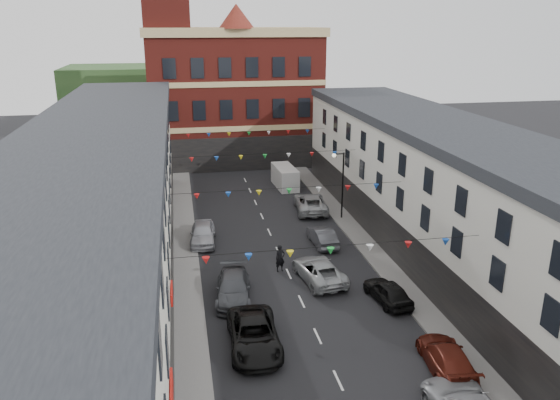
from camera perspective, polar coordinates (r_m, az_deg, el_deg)
ground at (r=34.46m, az=2.26°, el=-10.56°), size 160.00×160.00×0.00m
pavement_left at (r=35.49m, az=-9.57°, el=-9.78°), size 1.80×64.00×0.15m
pavement_right at (r=38.08m, az=11.85°, el=-7.91°), size 1.80×64.00×0.15m
terrace_left at (r=32.80m, az=-18.55°, el=-2.79°), size 8.40×56.00×10.70m
terrace_right at (r=37.59m, az=19.80°, el=-1.10°), size 8.40×56.00×9.70m
civic_building at (r=68.29m, az=-4.86°, el=10.93°), size 20.60×13.30×18.50m
clock_tower at (r=64.49m, az=-11.66°, el=16.29°), size 5.60×5.60×30.00m
distant_hill at (r=92.24m, az=-8.93°, el=10.65°), size 40.00×14.00×10.00m
street_lamp at (r=47.21m, az=6.31°, el=2.46°), size 1.10×0.36×6.00m
car_left_c at (r=29.72m, az=-2.73°, el=-13.88°), size 2.76×5.70×1.57m
car_left_d at (r=34.53m, az=-4.90°, el=-9.14°), size 2.71×5.41×1.51m
car_left_e at (r=43.17m, az=-8.07°, el=-3.46°), size 2.29×4.87×1.61m
car_right_c at (r=29.25m, az=17.03°, el=-15.49°), size 2.57×5.08×1.41m
car_right_d at (r=34.74m, az=11.21°, el=-9.36°), size 2.20×4.31×1.40m
car_right_e at (r=42.55m, az=4.43°, el=-3.81°), size 1.65×4.29×1.40m
car_right_f at (r=49.97m, az=3.22°, el=-0.30°), size 3.26×6.02×1.60m
moving_car at (r=36.84m, az=4.10°, el=-7.33°), size 3.12×5.57×1.47m
white_van at (r=57.26m, az=0.52°, el=2.42°), size 2.16×5.02×2.18m
pedestrian at (r=37.92m, az=0.02°, el=-6.12°), size 0.80×0.63×1.94m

